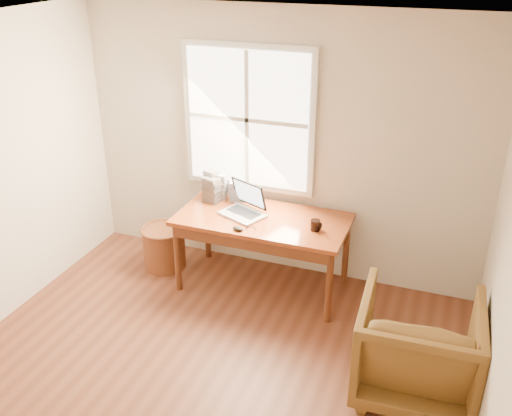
{
  "coord_description": "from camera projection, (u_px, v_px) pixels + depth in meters",
  "views": [
    {
      "loc": [
        1.6,
        -2.68,
        3.11
      ],
      "look_at": [
        -0.01,
        1.65,
        0.91
      ],
      "focal_mm": 40.0,
      "sensor_mm": 36.0,
      "label": 1
    }
  ],
  "objects": [
    {
      "name": "coffee_mug",
      "position": [
        315.0,
        225.0,
        5.06
      ],
      "size": [
        0.11,
        0.11,
        0.1
      ],
      "primitive_type": "cylinder",
      "rotation": [
        0.0,
        0.0,
        -0.25
      ],
      "color": "black",
      "rests_on": "desk"
    },
    {
      "name": "laptop",
      "position": [
        242.0,
        200.0,
        5.28
      ],
      "size": [
        0.56,
        0.57,
        0.31
      ],
      "primitive_type": null,
      "rotation": [
        0.0,
        0.0,
        -0.41
      ],
      "color": "#A8AAAF",
      "rests_on": "desk"
    },
    {
      "name": "armchair",
      "position": [
        417.0,
        347.0,
        4.16
      ],
      "size": [
        0.89,
        0.92,
        0.8
      ],
      "primitive_type": "imported",
      "rotation": [
        0.0,
        0.0,
        3.19
      ],
      "color": "brown",
      "rests_on": "room_shell"
    },
    {
      "name": "room_shell",
      "position": [
        174.0,
        244.0,
        3.69
      ],
      "size": [
        4.04,
        4.54,
        2.64
      ],
      "color": "brown",
      "rests_on": "ground"
    },
    {
      "name": "cd_stack_d",
      "position": [
        237.0,
        191.0,
        5.63
      ],
      "size": [
        0.19,
        0.18,
        0.2
      ],
      "primitive_type": "cube",
      "rotation": [
        0.0,
        0.0,
        0.31
      ],
      "color": "silver",
      "rests_on": "desk"
    },
    {
      "name": "cd_stack_b",
      "position": [
        213.0,
        189.0,
        5.59
      ],
      "size": [
        0.19,
        0.17,
        0.25
      ],
      "primitive_type": "cube",
      "rotation": [
        0.0,
        0.0,
        -0.25
      ],
      "color": "#242529",
      "rests_on": "desk"
    },
    {
      "name": "desk",
      "position": [
        263.0,
        219.0,
        5.32
      ],
      "size": [
        1.6,
        0.8,
        0.04
      ],
      "primitive_type": "cube",
      "color": "brown",
      "rests_on": "room_shell"
    },
    {
      "name": "cd_stack_c",
      "position": [
        212.0,
        184.0,
        5.66
      ],
      "size": [
        0.16,
        0.15,
        0.29
      ],
      "primitive_type": "cube",
      "rotation": [
        0.0,
        0.0,
        -0.31
      ],
      "color": "#9896A3",
      "rests_on": "desk"
    },
    {
      "name": "wicker_stool",
      "position": [
        164.0,
        248.0,
        5.88
      ],
      "size": [
        0.46,
        0.46,
        0.43
      ],
      "primitive_type": "cylinder",
      "rotation": [
        0.0,
        0.0,
        -0.08
      ],
      "color": "brown",
      "rests_on": "room_shell"
    },
    {
      "name": "mouse",
      "position": [
        238.0,
        229.0,
        5.07
      ],
      "size": [
        0.1,
        0.07,
        0.03
      ],
      "primitive_type": "ellipsoid",
      "rotation": [
        0.0,
        0.0,
        -0.1
      ],
      "color": "black",
      "rests_on": "desk"
    },
    {
      "name": "cd_stack_a",
      "position": [
        220.0,
        186.0,
        5.64
      ],
      "size": [
        0.15,
        0.14,
        0.26
      ],
      "primitive_type": "cube",
      "rotation": [
        0.0,
        0.0,
        0.21
      ],
      "color": "#AFB5BB",
      "rests_on": "desk"
    }
  ]
}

